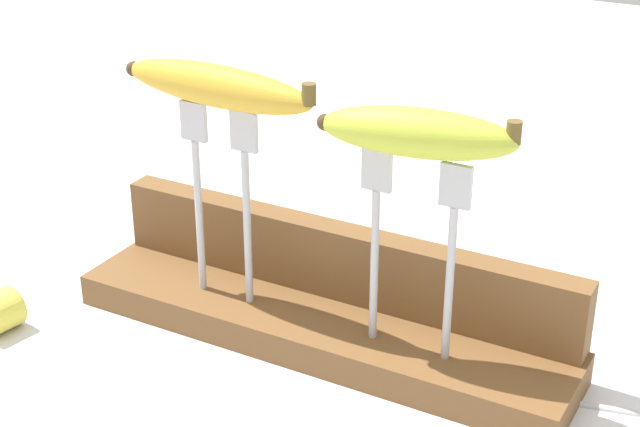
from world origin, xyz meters
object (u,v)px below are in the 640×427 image
banana_raised_right (418,133)px  fork_stand_left (221,186)px  fork_stand_right (413,237)px  banana_raised_left (216,86)px

banana_raised_right → fork_stand_left: bearing=180.0°
fork_stand_right → banana_raised_right: bearing=-169.8°
fork_stand_left → banana_raised_left: 0.09m
fork_stand_right → banana_raised_left: size_ratio=0.88×
fork_stand_left → fork_stand_right: bearing=0.0°
banana_raised_left → banana_raised_right: (0.19, -0.00, -0.01)m
banana_raised_left → banana_raised_right: 0.19m
fork_stand_right → banana_raised_left: 0.21m
banana_raised_left → banana_raised_right: size_ratio=1.21×
fork_stand_left → banana_raised_left: bearing=176.6°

